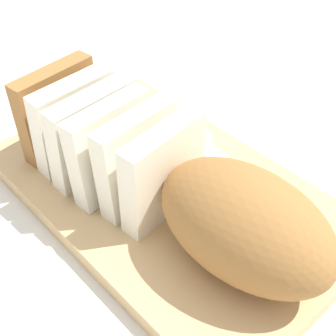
{
  "coord_description": "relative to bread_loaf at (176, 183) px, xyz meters",
  "views": [
    {
      "loc": [
        -0.28,
        0.25,
        0.39
      ],
      "look_at": [
        0.0,
        0.0,
        0.05
      ],
      "focal_mm": 50.54,
      "sensor_mm": 36.0,
      "label": 1
    }
  ],
  "objects": [
    {
      "name": "crumb_near_loaf",
      "position": [
        0.08,
        -0.0,
        -0.05
      ],
      "size": [
        0.01,
        0.01,
        0.01
      ],
      "primitive_type": "sphere",
      "color": "tan",
      "rests_on": "cutting_board"
    },
    {
      "name": "crumb_stray_right",
      "position": [
        0.07,
        -0.06,
        -0.05
      ],
      "size": [
        0.01,
        0.01,
        0.01
      ],
      "primitive_type": "sphere",
      "color": "tan",
      "rests_on": "cutting_board"
    },
    {
      "name": "cutting_board",
      "position": [
        0.04,
        -0.02,
        -0.06
      ],
      "size": [
        0.41,
        0.26,
        0.02
      ],
      "primitive_type": "cube",
      "rotation": [
        0.0,
        0.0,
        0.03
      ],
      "color": "tan",
      "rests_on": "ground_plane"
    },
    {
      "name": "bread_knife",
      "position": [
        0.05,
        -0.1,
        -0.04
      ],
      "size": [
        0.3,
        0.03,
        0.02
      ],
      "rotation": [
        0.0,
        0.0,
        3.1
      ],
      "color": "silver",
      "rests_on": "cutting_board"
    },
    {
      "name": "bread_loaf",
      "position": [
        0.0,
        0.0,
        0.0
      ],
      "size": [
        0.37,
        0.14,
        0.1
      ],
      "rotation": [
        0.0,
        0.0,
        0.12
      ],
      "color": "#996633",
      "rests_on": "cutting_board"
    },
    {
      "name": "crumb_stray_left",
      "position": [
        0.02,
        -0.08,
        -0.05
      ],
      "size": [
        0.01,
        0.01,
        0.01
      ],
      "primitive_type": "sphere",
      "color": "tan",
      "rests_on": "cutting_board"
    },
    {
      "name": "ground_plane",
      "position": [
        0.04,
        -0.02,
        -0.07
      ],
      "size": [
        3.0,
        3.0,
        0.0
      ],
      "primitive_type": "plane",
      "color": "silver"
    },
    {
      "name": "crumb_near_knife",
      "position": [
        0.08,
        -0.08,
        -0.05
      ],
      "size": [
        0.01,
        0.01,
        0.01
      ],
      "primitive_type": "sphere",
      "color": "tan",
      "rests_on": "cutting_board"
    }
  ]
}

